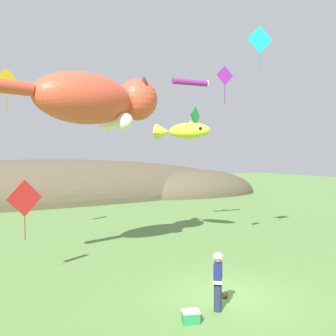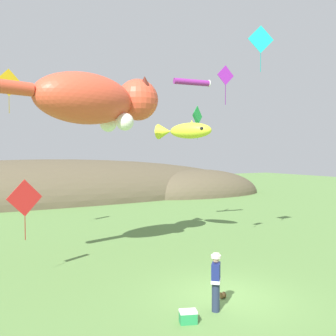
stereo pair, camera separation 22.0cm
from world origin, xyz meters
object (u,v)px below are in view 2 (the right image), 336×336
Objects in this scene: kite_fish_windsock at (185,131)px; kite_diamond_violet at (226,76)px; kite_spool at (223,295)px; picnic_cooler at (188,317)px; kite_diamond_teal at (261,40)px; kite_diamond_green at (197,116)px; kite_tube_streamer at (192,82)px; kite_diamond_red at (25,198)px; festival_attendant at (216,280)px; kite_diamond_gold at (9,83)px; kite_giant_cat at (97,100)px.

kite_diamond_violet is at bearing -91.27° from kite_fish_windsock.
picnic_cooler reaches higher than kite_spool.
kite_diamond_teal is 7.66m from kite_diamond_green.
kite_tube_streamer is 12.65m from kite_diamond_red.
kite_fish_windsock is 6.08m from kite_diamond_teal.
festival_attendant is 0.77× the size of kite_diamond_red.
kite_diamond_gold is (-4.30, 12.40, 7.56)m from festival_attendant.
kite_diamond_green is (1.40, 1.54, -1.85)m from kite_tube_streamer.
festival_attendant is at bearing -130.38° from kite_diamond_violet.
kite_spool is 0.06× the size of kite_fish_windsock.
kite_spool is 0.10× the size of kite_diamond_teal.
kite_spool is 2.18m from picnic_cooler.
picnic_cooler is at bearing -76.00° from kite_diamond_gold.
festival_attendant reaches higher than kite_spool.
picnic_cooler is at bearing -124.87° from kite_diamond_green.
kite_diamond_green is at bearing 81.84° from kite_diamond_teal.
kite_diamond_gold is 1.01× the size of kite_diamond_red.
picnic_cooler is 0.17× the size of kite_fish_windsock.
kite_fish_windsock is (5.46, 1.32, -1.14)m from kite_giant_cat.
kite_diamond_violet is (-2.97, -6.76, 1.13)m from kite_diamond_green.
kite_tube_streamer is at bearing 94.20° from kite_diamond_teal.
kite_tube_streamer is at bearing 73.17° from kite_diamond_violet.
kite_giant_cat is at bearing -58.40° from kite_diamond_gold.
kite_fish_windsock reaches higher than picnic_cooler.
picnic_cooler is 7.66m from kite_diamond_red.
kite_diamond_gold is at bearing 113.60° from kite_spool.
kite_diamond_violet is (3.39, 4.23, 8.28)m from kite_spool.
kite_tube_streamer is at bearing 56.35° from picnic_cooler.
kite_diamond_violet is at bearing 51.30° from kite_spool.
picnic_cooler is 0.31× the size of kite_diamond_violet.
kite_tube_streamer is (6.92, 10.40, 8.92)m from picnic_cooler.
kite_diamond_violet reaches higher than kite_diamond_red.
kite_spool is 12.20m from kite_diamond_teal.
kite_spool is 10.52m from kite_fish_windsock.
kite_spool is 0.09× the size of kite_tube_streamer.
picnic_cooler is at bearing -135.90° from kite_diamond_violet.
kite_spool is 8.08m from kite_diamond_red.
kite_diamond_red is (-5.34, 5.27, 2.98)m from kite_spool.
kite_diamond_green is (1.00, 6.96, -3.04)m from kite_diamond_teal.
kite_diamond_violet is (-1.58, -5.22, -0.71)m from kite_tube_streamer.
kite_diamond_gold is at bearing 143.82° from kite_diamond_teal.
kite_giant_cat is (-1.18, 7.34, 6.23)m from festival_attendant.
kite_diamond_violet reaches higher than kite_giant_cat.
festival_attendant is at bearing -80.85° from kite_giant_cat.
kite_diamond_red is (-8.81, -2.68, -2.96)m from kite_fish_windsock.
kite_fish_windsock is 1.40× the size of kite_diamond_gold.
kite_fish_windsock reaches higher than festival_attendant.
kite_diamond_green is 7.47m from kite_diamond_violet.
kite_tube_streamer is (5.78, 10.16, 8.15)m from festival_attendant.
kite_diamond_red reaches higher than picnic_cooler.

